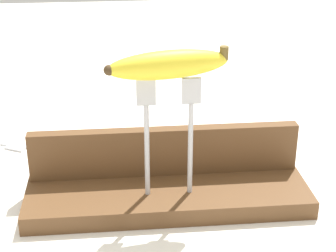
{
  "coord_description": "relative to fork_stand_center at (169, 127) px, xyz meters",
  "views": [
    {
      "loc": [
        -0.07,
        -0.69,
        0.44
      ],
      "look_at": [
        0.0,
        0.0,
        0.13
      ],
      "focal_mm": 59.41,
      "sensor_mm": 36.0,
      "label": 1
    }
  ],
  "objects": [
    {
      "name": "board_backstop",
      "position": [
        0.0,
        0.06,
        -0.07
      ],
      "size": [
        0.4,
        0.02,
        0.07
      ],
      "primitive_type": "cube",
      "color": "brown",
      "rests_on": "wooden_board"
    },
    {
      "name": "wooden_board",
      "position": [
        0.0,
        0.01,
        -0.12
      ],
      "size": [
        0.41,
        0.12,
        0.03
      ],
      "primitive_type": "cube",
      "color": "brown",
      "rests_on": "ground"
    },
    {
      "name": "fork_stand_center",
      "position": [
        0.0,
        0.0,
        0.0
      ],
      "size": [
        0.09,
        0.01,
        0.17
      ],
      "color": "#B2B2B7",
      "rests_on": "wooden_board"
    },
    {
      "name": "ground_plane",
      "position": [
        0.0,
        0.01,
        -0.13
      ],
      "size": [
        3.0,
        3.0,
        0.0
      ],
      "primitive_type": "plane",
      "color": "white"
    },
    {
      "name": "banana_raised_center",
      "position": [
        -0.0,
        -0.0,
        0.09
      ],
      "size": [
        0.17,
        0.07,
        0.04
      ],
      "color": "yellow",
      "rests_on": "fork_stand_center"
    }
  ]
}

